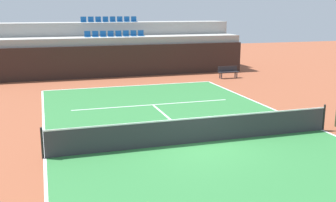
{
  "coord_description": "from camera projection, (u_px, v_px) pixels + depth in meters",
  "views": [
    {
      "loc": [
        -5.3,
        -13.34,
        4.84
      ],
      "look_at": [
        -0.54,
        2.0,
        1.2
      ],
      "focal_mm": 43.34,
      "sensor_mm": 36.0,
      "label": 1
    }
  ],
  "objects": [
    {
      "name": "seating_row_upper",
      "position": [
        109.0,
        20.0,
        32.45
      ],
      "size": [
        4.5,
        0.44,
        0.44
      ],
      "color": "#145193",
      "rests_on": "stands_tier_upper"
    },
    {
      "name": "tennis_net",
      "position": [
        198.0,
        130.0,
        14.92
      ],
      "size": [
        11.08,
        0.08,
        1.07
      ],
      "color": "black",
      "rests_on": "court_surface"
    },
    {
      "name": "ground_plane",
      "position": [
        198.0,
        143.0,
        15.03
      ],
      "size": [
        80.0,
        80.0,
        0.0
      ],
      "primitive_type": "plane",
      "color": "brown"
    },
    {
      "name": "service_line_far",
      "position": [
        153.0,
        105.0,
        20.99
      ],
      "size": [
        8.26,
        0.1,
        0.0
      ],
      "primitive_type": "cube",
      "color": "white",
      "rests_on": "court_surface"
    },
    {
      "name": "baseline_far",
      "position": [
        130.0,
        86.0,
        26.16
      ],
      "size": [
        11.0,
        0.1,
        0.0
      ],
      "primitive_type": "cube",
      "color": "white",
      "rests_on": "court_surface"
    },
    {
      "name": "player_bench",
      "position": [
        228.0,
        71.0,
        29.11
      ],
      "size": [
        1.5,
        0.4,
        0.85
      ],
      "color": "#232328",
      "rests_on": "ground_plane"
    },
    {
      "name": "stands_tier_lower",
      "position": [
        116.0,
        56.0,
        30.69
      ],
      "size": [
        19.43,
        2.4,
        2.84
      ],
      "primitive_type": "cube",
      "color": "#9E9E99",
      "rests_on": "ground_plane"
    },
    {
      "name": "back_wall",
      "position": [
        119.0,
        61.0,
        29.5
      ],
      "size": [
        19.43,
        0.3,
        2.29
      ],
      "primitive_type": "cube",
      "color": "black",
      "rests_on": "ground_plane"
    },
    {
      "name": "court_surface",
      "position": [
        198.0,
        143.0,
        15.03
      ],
      "size": [
        11.0,
        24.0,
        0.01
      ],
      "primitive_type": "cube",
      "color": "#2D7238",
      "rests_on": "ground_plane"
    },
    {
      "name": "centre_service_line",
      "position": [
        172.0,
        121.0,
        18.01
      ],
      "size": [
        0.1,
        6.4,
        0.0
      ],
      "primitive_type": "cube",
      "color": "white",
      "rests_on": "court_surface"
    },
    {
      "name": "sideline_left",
      "position": [
        45.0,
        158.0,
        13.45
      ],
      "size": [
        0.1,
        24.0,
        0.0
      ],
      "primitive_type": "cube",
      "color": "white",
      "rests_on": "court_surface"
    },
    {
      "name": "stands_tier_upper",
      "position": [
        110.0,
        46.0,
        32.82
      ],
      "size": [
        19.43,
        2.4,
        3.84
      ],
      "primitive_type": "cube",
      "color": "#9E9E99",
      "rests_on": "ground_plane"
    },
    {
      "name": "seating_row_lower",
      "position": [
        115.0,
        35.0,
        30.44
      ],
      "size": [
        4.5,
        0.44,
        0.44
      ],
      "color": "#145193",
      "rests_on": "stands_tier_lower"
    },
    {
      "name": "sideline_right",
      "position": [
        322.0,
        130.0,
        16.6
      ],
      "size": [
        0.1,
        24.0,
        0.0
      ],
      "primitive_type": "cube",
      "color": "white",
      "rests_on": "court_surface"
    }
  ]
}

